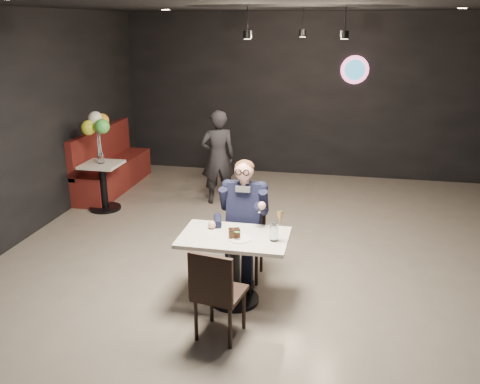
% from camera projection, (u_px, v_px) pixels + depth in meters
% --- Properties ---
extents(floor, '(9.00, 9.00, 0.00)m').
position_uv_depth(floor, '(274.00, 284.00, 5.73)').
color(floor, slate).
rests_on(floor, ground).
extents(wall_sign, '(0.50, 0.06, 0.50)m').
position_uv_depth(wall_sign, '(355.00, 70.00, 9.10)').
color(wall_sign, pink).
rests_on(wall_sign, floor).
extents(pendant_lights, '(1.40, 1.20, 0.36)m').
position_uv_depth(pendant_lights, '(299.00, 17.00, 6.67)').
color(pendant_lights, black).
rests_on(pendant_lights, floor).
extents(main_table, '(1.10, 0.70, 0.75)m').
position_uv_depth(main_table, '(234.00, 269.00, 5.28)').
color(main_table, silver).
rests_on(main_table, floor).
extents(chair_far, '(0.42, 0.46, 0.92)m').
position_uv_depth(chair_far, '(244.00, 240.00, 5.76)').
color(chair_far, black).
rests_on(chair_far, floor).
extents(chair_near, '(0.49, 0.53, 0.92)m').
position_uv_depth(chair_near, '(220.00, 291.00, 4.67)').
color(chair_near, black).
rests_on(chair_near, floor).
extents(seated_man, '(0.60, 0.80, 1.44)m').
position_uv_depth(seated_man, '(245.00, 219.00, 5.68)').
color(seated_man, black).
rests_on(seated_man, floor).
extents(dessert_plate, '(0.23, 0.23, 0.01)m').
position_uv_depth(dessert_plate, '(240.00, 239.00, 5.07)').
color(dessert_plate, white).
rests_on(dessert_plate, main_table).
extents(cake_slice, '(0.13, 0.12, 0.08)m').
position_uv_depth(cake_slice, '(234.00, 233.00, 5.09)').
color(cake_slice, black).
rests_on(cake_slice, dessert_plate).
extents(mint_leaf, '(0.06, 0.04, 0.01)m').
position_uv_depth(mint_leaf, '(237.00, 232.00, 5.02)').
color(mint_leaf, '#2E8D38').
rests_on(mint_leaf, cake_slice).
extents(sundae_glass, '(0.08, 0.08, 0.19)m').
position_uv_depth(sundae_glass, '(274.00, 232.00, 5.02)').
color(sundae_glass, silver).
rests_on(sundae_glass, main_table).
extents(wafer_cone, '(0.08, 0.08, 0.14)m').
position_uv_depth(wafer_cone, '(280.00, 218.00, 4.94)').
color(wafer_cone, tan).
rests_on(wafer_cone, sundae_glass).
extents(booth_bench, '(0.54, 2.15, 1.07)m').
position_uv_depth(booth_bench, '(113.00, 159.00, 8.85)').
color(booth_bench, '#4F1211').
rests_on(booth_bench, floor).
extents(side_table, '(0.56, 0.56, 0.70)m').
position_uv_depth(side_table, '(104.00, 188.00, 7.93)').
color(side_table, silver).
rests_on(side_table, floor).
extents(balloon_vase, '(0.10, 0.10, 0.15)m').
position_uv_depth(balloon_vase, '(101.00, 159.00, 7.77)').
color(balloon_vase, silver).
rests_on(balloon_vase, side_table).
extents(balloon_bunch, '(0.41, 0.41, 0.67)m').
position_uv_depth(balloon_bunch, '(99.00, 132.00, 7.64)').
color(balloon_bunch, yellow).
rests_on(balloon_bunch, balloon_vase).
extents(passerby, '(0.65, 0.55, 1.52)m').
position_uv_depth(passerby, '(218.00, 157.00, 8.11)').
color(passerby, black).
rests_on(passerby, floor).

